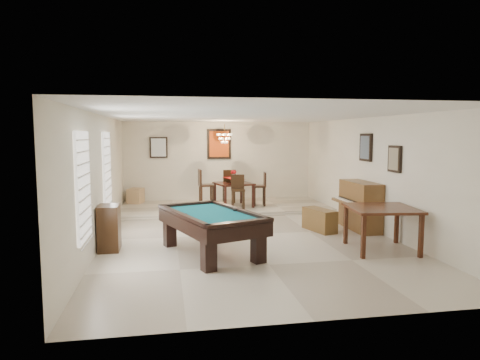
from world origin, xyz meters
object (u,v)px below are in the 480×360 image
object	(u,v)px
square_table	(381,229)
dining_chair_north	(229,186)
corner_bench	(136,196)
pool_table	(211,234)
dining_chair_south	(238,193)
chandelier	(224,135)
piano_bench	(319,220)
flower_vase	(234,174)
upright_piano	(355,206)
dining_table	(234,193)
apothecary_chest	(109,228)
dining_chair_west	(206,188)
dining_chair_east	(259,189)

from	to	relation	value
square_table	dining_chair_north	size ratio (longest dim) A/B	1.18
corner_bench	pool_table	bearing A→B (deg)	-72.83
dining_chair_south	chandelier	distance (m)	1.84
piano_bench	flower_vase	xyz separation A→B (m)	(-1.52, 2.97, 0.81)
square_table	upright_piano	bearing A→B (deg)	80.90
dining_table	flower_vase	distance (m)	0.54
piano_bench	dining_chair_south	distance (m)	2.73
apothecary_chest	dining_chair_west	bearing A→B (deg)	59.85
flower_vase	dining_chair_north	distance (m)	0.86
square_table	flower_vase	xyz separation A→B (m)	(-2.08, 4.75, 0.64)
dining_chair_east	upright_piano	bearing A→B (deg)	35.82
dining_chair_south	dining_chair_west	distance (m)	1.07
dining_chair_east	dining_chair_south	bearing A→B (deg)	-37.81
pool_table	flower_vase	distance (m)	4.62
flower_vase	upright_piano	bearing A→B (deg)	-51.57
square_table	piano_bench	xyz separation A→B (m)	(-0.57, 1.78, -0.16)
dining_chair_north	dining_chair_east	bearing A→B (deg)	140.07
piano_bench	dining_chair_south	bearing A→B (deg)	124.02
apothecary_chest	dining_chair_south	size ratio (longest dim) A/B	0.88
dining_chair_south	dining_chair_north	distance (m)	1.47
dining_chair_north	chandelier	xyz separation A→B (m)	(-0.21, -0.57, 1.57)
corner_bench	dining_chair_north	bearing A→B (deg)	-7.88
chandelier	piano_bench	bearing A→B (deg)	-60.77
apothecary_chest	corner_bench	size ratio (longest dim) A/B	1.75
flower_vase	chandelier	world-z (taller)	chandelier
dining_table	dining_chair_west	bearing A→B (deg)	-178.53
square_table	corner_bench	bearing A→B (deg)	130.00
upright_piano	dining_table	xyz separation A→B (m)	(-2.37, 2.98, -0.03)
dining_table	flower_vase	bearing A→B (deg)	0.00
piano_bench	flower_vase	size ratio (longest dim) A/B	3.50
upright_piano	dining_chair_west	distance (m)	4.34
corner_bench	dining_chair_east	bearing A→B (deg)	-17.11
dining_chair_west	pool_table	bearing A→B (deg)	171.33
upright_piano	dining_chair_north	bearing A→B (deg)	122.77
pool_table	dining_chair_south	size ratio (longest dim) A/B	2.32
corner_bench	dining_chair_south	bearing A→B (deg)	-33.06
dining_chair_north	flower_vase	bearing A→B (deg)	94.66
piano_bench	dining_chair_north	world-z (taller)	dining_chair_north
square_table	piano_bench	distance (m)	1.88
dining_table	corner_bench	size ratio (longest dim) A/B	1.98
flower_vase	corner_bench	bearing A→B (deg)	158.36
dining_table	piano_bench	bearing A→B (deg)	-62.92
pool_table	square_table	world-z (taller)	square_table
flower_vase	chandelier	size ratio (longest dim) A/B	0.43
piano_bench	dining_chair_north	size ratio (longest dim) A/B	0.89
dining_table	dining_chair_west	world-z (taller)	dining_chair_west
piano_bench	dining_chair_west	distance (m)	3.77
apothecary_chest	pool_table	bearing A→B (deg)	-17.21
dining_chair_north	dining_chair_east	xyz separation A→B (m)	(0.79, -0.72, -0.02)
pool_table	piano_bench	distance (m)	3.03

